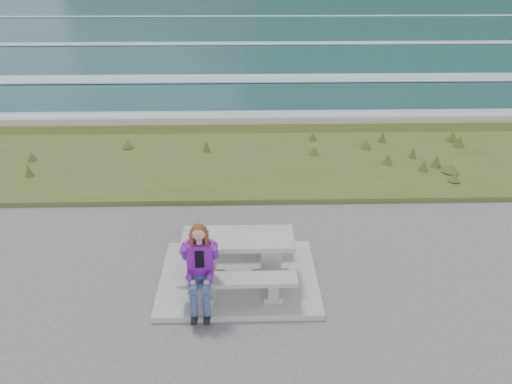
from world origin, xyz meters
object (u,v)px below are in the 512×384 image
bench_landward (238,283)px  picnic_table (238,245)px  bench_seaward (239,236)px  seated_woman (201,281)px

bench_landward → picnic_table: bearing=90.0°
picnic_table → bench_landward: 0.74m
picnic_table → bench_seaward: bearing=90.0°
bench_seaward → seated_woman: 1.63m
bench_landward → bench_seaward: same height
picnic_table → seated_woman: (-0.55, -0.83, -0.08)m
seated_woman → picnic_table: bearing=56.2°
picnic_table → seated_woman: 1.00m
picnic_table → seated_woman: size_ratio=1.32×
bench_seaward → bench_landward: bearing=-90.0°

